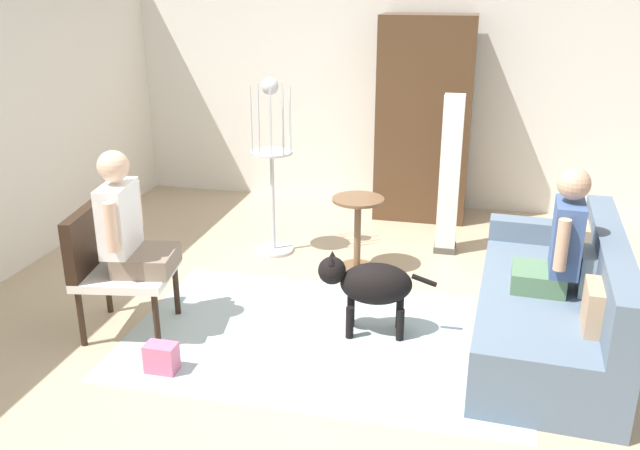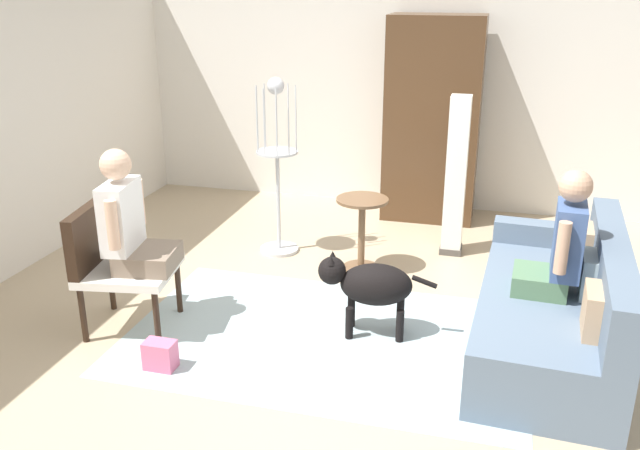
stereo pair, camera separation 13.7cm
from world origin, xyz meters
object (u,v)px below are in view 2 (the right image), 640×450
person_on_armchair (129,222)px  column_lamp (456,178)px  handbag (160,355)px  armoire_cabinet (433,120)px  dog (370,284)px  bird_cage_stand (278,169)px  person_on_couch (561,244)px  couch (557,310)px  armchair (112,258)px  round_end_table (362,229)px

person_on_armchair → column_lamp: (2.10, 2.04, -0.09)m
person_on_armchair → handbag: (0.42, -0.48, -0.72)m
armoire_cabinet → dog: bearing=-92.4°
bird_cage_stand → armoire_cabinet: bearing=48.0°
person_on_couch → handbag: bearing=-159.9°
couch → dog: bearing=-174.9°
column_lamp → armoire_cabinet: size_ratio=0.70×
person_on_couch → dog: bearing=-175.9°
couch → armchair: armchair is taller
couch → handbag: (-2.49, -0.92, -0.20)m
couch → column_lamp: 1.85m
armchair → couch: bearing=8.7°
armoire_cabinet → handbag: bearing=-110.9°
person_on_couch → handbag: person_on_couch is taller
bird_cage_stand → couch: bearing=-27.1°
couch → bird_cage_stand: size_ratio=1.26×
column_lamp → person_on_armchair: bearing=-135.7°
couch → person_on_couch: (-0.03, -0.02, 0.49)m
armchair → round_end_table: bearing=43.7°
armchair → armoire_cabinet: bearing=57.9°
dog → column_lamp: column_lamp is taller
armchair → armoire_cabinet: armoire_cabinet is taller
round_end_table → dog: (0.29, -1.10, 0.00)m
person_on_couch → person_on_armchair: (-2.89, -0.42, 0.02)m
couch → armchair: bearing=-171.3°
person_on_armchair → dog: person_on_armchair is taller
column_lamp → handbag: 3.09m
round_end_table → armoire_cabinet: size_ratio=0.32×
couch → person_on_armchair: 3.00m
person_on_armchair → bird_cage_stand: (0.53, 1.66, -0.02)m
couch → armoire_cabinet: 2.93m
round_end_table → armoire_cabinet: bearing=76.0°
armchair → person_on_couch: person_on_couch is taller
handbag → person_on_armchair: bearing=131.6°
person_on_couch → handbag: size_ratio=4.19×
person_on_armchair → round_end_table: (1.37, 1.43, -0.43)m
handbag → couch: bearing=20.3°
person_on_armchair → dog: 1.74m
couch → handbag: size_ratio=10.00×
dog → armoire_cabinet: armoire_cabinet is taller
couch → armchair: (-3.07, -0.47, 0.24)m
column_lamp → round_end_table: bearing=-140.0°
person_on_couch → person_on_armchair: size_ratio=0.99×
round_end_table → dog: size_ratio=0.79×
couch → armoire_cabinet: (-1.15, 2.58, 0.75)m
round_end_table → handbag: round_end_table is taller
couch → bird_cage_stand: bearing=152.9°
person_on_armchair → column_lamp: bearing=44.3°
person_on_couch → bird_cage_stand: (-2.35, 1.24, 0.00)m
person_on_couch → armoire_cabinet: armoire_cabinet is taller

